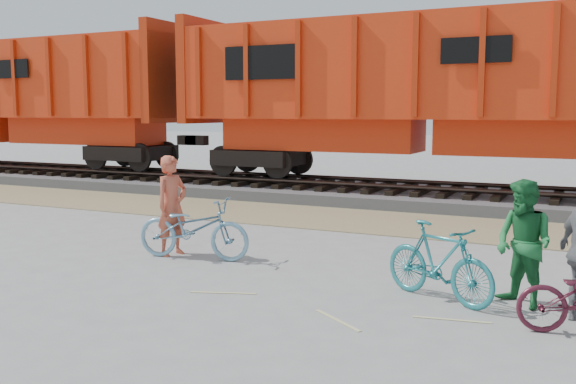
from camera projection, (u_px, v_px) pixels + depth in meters
name	position (u px, v px, depth m)	size (l,w,h in m)	color
ground	(315.00, 287.00, 8.90)	(120.00, 120.00, 0.00)	#9E9E99
gravel_strip	(416.00, 225.00, 13.81)	(120.00, 3.00, 0.02)	tan
ballast_bed	(450.00, 199.00, 16.92)	(120.00, 4.00, 0.30)	slate
track	(451.00, 187.00, 16.88)	(120.00, 2.60, 0.24)	black
hopper_car_left	(20.00, 96.00, 23.31)	(14.00, 3.13, 4.65)	black
hopper_car_center	(430.00, 90.00, 16.83)	(14.00, 3.13, 4.65)	black
bicycle_blue	(194.00, 228.00, 10.58)	(0.68, 1.95, 1.02)	#72A5BF
bicycle_teal	(439.00, 262.00, 8.23)	(0.48, 1.69, 1.02)	teal
person_solo	(172.00, 206.00, 10.84)	(0.62, 0.41, 1.70)	#CB593D
person_man	(524.00, 244.00, 7.94)	(0.78, 0.60, 1.60)	#1F6F36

